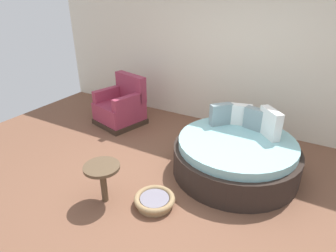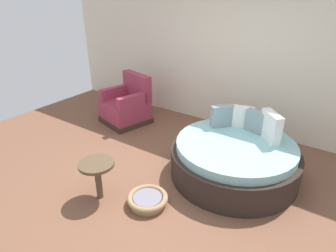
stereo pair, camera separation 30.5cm
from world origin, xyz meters
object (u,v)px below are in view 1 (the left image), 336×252
Objects in this scene: round_daybed at (236,155)px; red_armchair at (121,107)px; pet_basket at (155,200)px; side_table at (102,172)px.

red_armchair is (-2.47, 0.52, 0.06)m from round_daybed.
pet_basket is at bearing -42.99° from red_armchair.
side_table is at bearing -130.11° from round_daybed.
pet_basket is 0.73m from side_table.
red_armchair is at bearing 122.72° from side_table.
round_daybed reaches higher than pet_basket.
red_armchair is 1.91× the size of pet_basket.
round_daybed reaches higher than side_table.
red_armchair is at bearing 137.01° from pet_basket.
red_armchair is 1.88× the size of side_table.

